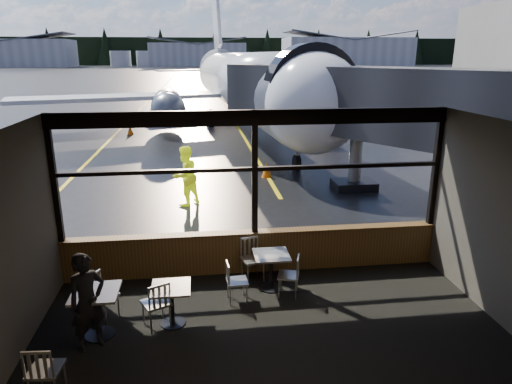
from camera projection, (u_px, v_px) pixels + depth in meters
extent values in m
plane|color=black|center=(200.00, 72.00, 123.94)|extent=(520.00, 520.00, 0.00)
cube|color=black|center=(279.00, 356.00, 7.15)|extent=(8.00, 6.00, 0.01)
cube|color=#38332D|center=(282.00, 135.00, 6.14)|extent=(8.00, 6.00, 0.04)
cube|color=brown|center=(255.00, 252.00, 9.87)|extent=(8.00, 0.28, 0.90)
cube|color=black|center=(255.00, 117.00, 9.03)|extent=(8.00, 0.18, 0.30)
cube|color=black|center=(54.00, 180.00, 8.88)|extent=(0.12, 0.12, 2.60)
cube|color=black|center=(255.00, 174.00, 9.37)|extent=(0.12, 0.12, 2.60)
cube|color=black|center=(436.00, 168.00, 9.85)|extent=(0.12, 0.12, 2.60)
cube|color=black|center=(255.00, 169.00, 9.34)|extent=(8.00, 0.10, 0.08)
imported|color=black|center=(88.00, 302.00, 7.17)|extent=(0.71, 0.67, 1.63)
imported|color=#BFF219|center=(185.00, 176.00, 14.13)|extent=(1.15, 1.14, 1.88)
cone|color=#F75807|center=(267.00, 170.00, 17.56)|extent=(0.40, 0.40, 0.56)
cone|color=#E36107|center=(130.00, 130.00, 26.98)|extent=(0.37, 0.37, 0.52)
cylinder|color=silver|center=(121.00, 59.00, 178.28)|extent=(8.00, 8.00, 6.00)
cylinder|color=silver|center=(147.00, 59.00, 179.50)|extent=(8.00, 8.00, 6.00)
cylinder|color=silver|center=(172.00, 59.00, 180.73)|extent=(8.00, 8.00, 6.00)
cube|color=black|center=(197.00, 51.00, 207.67)|extent=(360.00, 3.00, 12.00)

